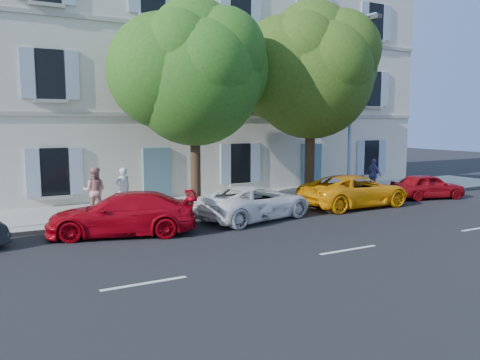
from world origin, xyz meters
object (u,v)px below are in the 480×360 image
tree_right (311,78)px  pedestrian_c (373,175)px  car_red_coupe (123,214)px  car_red_hatchback (427,186)px  tree_left (195,80)px  street_lamp (353,98)px  pedestrian_a (123,189)px  car_yellow_supercar (355,191)px  car_white_coupe (255,202)px  pedestrian_b (95,191)px

tree_right → pedestrian_c: size_ratio=5.18×
car_red_coupe → pedestrian_c: 13.92m
car_red_hatchback → pedestrian_c: 2.71m
tree_left → tree_right: 5.95m
car_red_hatchback → tree_right: (-5.41, 2.17, 5.07)m
car_red_hatchback → pedestrian_c: size_ratio=2.13×
tree_right → street_lamp: bearing=-30.2°
car_red_coupe → pedestrian_a: bearing=-176.4°
tree_left → pedestrian_a: 5.18m
car_yellow_supercar → street_lamp: size_ratio=0.62×
car_white_coupe → tree_right: size_ratio=0.55×
pedestrian_b → pedestrian_c: 13.89m
tree_left → pedestrian_b: tree_left is taller
street_lamp → pedestrian_c: 4.74m
car_red_coupe → pedestrian_c: bearing=119.9°
car_yellow_supercar → pedestrian_b: size_ratio=2.78×
pedestrian_b → pedestrian_c: bearing=-160.6°
car_white_coupe → pedestrian_a: (-4.14, 3.36, 0.36)m
car_yellow_supercar → tree_left: bearing=75.3°
car_yellow_supercar → car_white_coupe: bearing=92.5°
car_red_coupe → pedestrian_c: size_ratio=2.87×
tree_right → car_red_coupe: bearing=-164.7°
pedestrian_a → pedestrian_b: size_ratio=0.95×
tree_left → car_white_coupe: bearing=-51.4°
pedestrian_b → pedestrian_a: bearing=-146.0°
car_red_coupe → tree_right: (9.38, 2.57, 4.98)m
car_red_coupe → tree_left: bearing=139.4°
street_lamp → pedestrian_b: 12.01m
car_white_coupe → car_yellow_supercar: (5.17, 0.27, 0.04)m
tree_left → pedestrian_a: tree_left is taller
tree_left → pedestrian_b: (-3.71, 1.11, -4.24)m
tree_right → street_lamp: size_ratio=1.06×
pedestrian_c → tree_left: bearing=89.8°
pedestrian_a → pedestrian_c: size_ratio=1.04×
pedestrian_a → car_white_coupe: bearing=127.5°
tree_right → pedestrian_c: (4.24, 0.25, -4.69)m
tree_right → pedestrian_a: size_ratio=4.99×
car_red_coupe → street_lamp: street_lamp is taller
car_yellow_supercar → tree_right: bearing=20.2°
pedestrian_b → tree_right: bearing=-162.8°
tree_right → pedestrian_a: 9.72m
tree_right → street_lamp: (1.67, -0.97, -0.90)m
pedestrian_c → pedestrian_a: bearing=82.8°
street_lamp → pedestrian_a: size_ratio=4.72×
car_red_hatchback → street_lamp: bearing=85.6°
car_red_hatchback → street_lamp: size_ratio=0.43×
car_red_hatchback → tree_left: bearing=94.9°
street_lamp → pedestrian_c: bearing=25.3°
car_white_coupe → tree_right: 7.07m
car_white_coupe → pedestrian_a: bearing=38.1°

